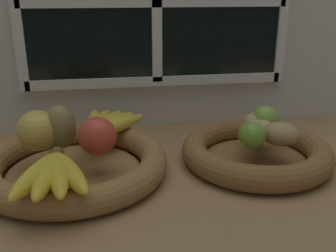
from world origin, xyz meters
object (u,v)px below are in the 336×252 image
(potato_small, at_px, (280,134))
(lime_far, at_px, (265,119))
(banana_bunch_front, at_px, (53,173))
(apple_golden_left, at_px, (38,131))
(lime_near, at_px, (252,135))
(potato_back, at_px, (259,122))
(fruit_bowl_right, at_px, (256,152))
(apple_red_right, at_px, (97,136))
(fruit_bowl_left, at_px, (74,164))
(pear_brown, at_px, (61,127))
(potato_large, at_px, (258,130))
(banana_bunch_back, at_px, (106,124))

(potato_small, relative_size, lime_far, 1.26)
(banana_bunch_front, bearing_deg, potato_small, 11.81)
(apple_golden_left, height_order, lime_near, apple_golden_left)
(potato_back, bearing_deg, potato_small, -81.03)
(fruit_bowl_right, height_order, lime_near, lime_near)
(potato_small, relative_size, lime_near, 1.38)
(banana_bunch_front, bearing_deg, fruit_bowl_right, 17.37)
(apple_red_right, height_order, lime_far, apple_red_right)
(apple_red_right, bearing_deg, banana_bunch_front, -125.23)
(fruit_bowl_left, height_order, fruit_bowl_right, same)
(lime_near, bearing_deg, potato_back, 61.02)
(fruit_bowl_left, bearing_deg, pear_brown, 137.88)
(banana_bunch_front, height_order, potato_back, potato_back)
(fruit_bowl_right, xyz_separation_m, potato_large, (0.00, 0.00, 0.05))
(lime_far, bearing_deg, apple_red_right, -169.76)
(apple_red_right, height_order, potato_large, apple_red_right)
(fruit_bowl_right, height_order, banana_bunch_front, banana_bunch_front)
(fruit_bowl_left, height_order, apple_red_right, apple_red_right)
(lime_far, bearing_deg, potato_small, -88.51)
(potato_large, distance_m, lime_near, 0.05)
(fruit_bowl_left, bearing_deg, apple_red_right, -25.23)
(potato_large, xyz_separation_m, potato_back, (0.02, 0.05, 0.00))
(fruit_bowl_left, bearing_deg, lime_near, -6.77)
(potato_large, bearing_deg, banana_bunch_front, -162.63)
(banana_bunch_back, distance_m, potato_small, 0.36)
(potato_back, bearing_deg, banana_bunch_front, -157.76)
(apple_red_right, xyz_separation_m, potato_large, (0.32, 0.02, -0.01))
(apple_red_right, distance_m, potato_small, 0.35)
(pear_brown, relative_size, lime_far, 1.48)
(apple_red_right, xyz_separation_m, banana_bunch_back, (0.01, 0.13, -0.02))
(fruit_bowl_left, xyz_separation_m, banana_bunch_front, (-0.02, -0.12, 0.04))
(banana_bunch_front, relative_size, potato_back, 2.37)
(fruit_bowl_right, height_order, apple_golden_left, apple_golden_left)
(potato_large, bearing_deg, fruit_bowl_right, -90.00)
(potato_small, distance_m, lime_far, 0.07)
(apple_golden_left, bearing_deg, potato_back, 3.79)
(potato_small, bearing_deg, banana_bunch_back, 157.31)
(apple_red_right, relative_size, lime_far, 1.23)
(fruit_bowl_left, xyz_separation_m, pear_brown, (-0.02, 0.02, 0.07))
(apple_red_right, bearing_deg, banana_bunch_back, 83.46)
(fruit_bowl_left, distance_m, fruit_bowl_right, 0.37)
(banana_bunch_front, height_order, potato_large, potato_large)
(banana_bunch_back, bearing_deg, pear_brown, -133.17)
(pear_brown, bearing_deg, banana_bunch_front, -90.36)
(lime_far, bearing_deg, potato_large, -127.87)
(lime_far, bearing_deg, potato_back, 152.74)
(banana_bunch_back, height_order, lime_near, lime_near)
(potato_back, distance_m, lime_near, 0.10)
(apple_golden_left, xyz_separation_m, pear_brown, (0.04, 0.00, 0.00))
(potato_large, height_order, lime_near, lime_near)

